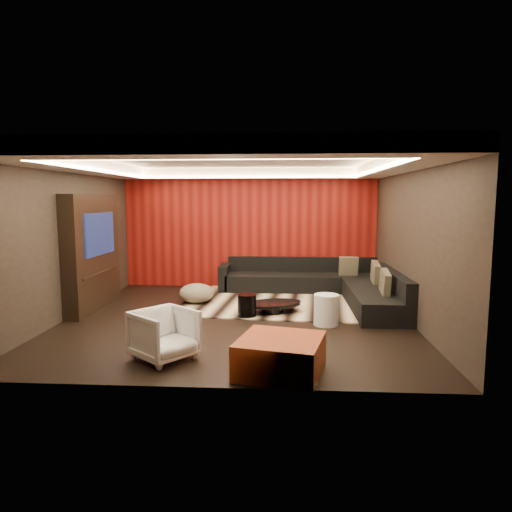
# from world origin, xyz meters

# --- Properties ---
(floor) EXTENTS (6.00, 6.00, 0.02)m
(floor) POSITION_xyz_m (0.00, 0.00, -0.01)
(floor) COLOR black
(floor) RESTS_ON ground
(ceiling) EXTENTS (6.00, 6.00, 0.02)m
(ceiling) POSITION_xyz_m (0.00, 0.00, 2.81)
(ceiling) COLOR silver
(ceiling) RESTS_ON ground
(wall_back) EXTENTS (6.00, 0.02, 2.80)m
(wall_back) POSITION_xyz_m (0.00, 3.01, 1.40)
(wall_back) COLOR black
(wall_back) RESTS_ON ground
(wall_left) EXTENTS (0.02, 6.00, 2.80)m
(wall_left) POSITION_xyz_m (-3.01, 0.00, 1.40)
(wall_left) COLOR black
(wall_left) RESTS_ON ground
(wall_right) EXTENTS (0.02, 6.00, 2.80)m
(wall_right) POSITION_xyz_m (3.01, 0.00, 1.40)
(wall_right) COLOR black
(wall_right) RESTS_ON ground
(red_feature_wall) EXTENTS (5.98, 0.05, 2.78)m
(red_feature_wall) POSITION_xyz_m (0.00, 2.97, 1.40)
(red_feature_wall) COLOR #6B0C0A
(red_feature_wall) RESTS_ON ground
(soffit_back) EXTENTS (6.00, 0.60, 0.22)m
(soffit_back) POSITION_xyz_m (0.00, 2.70, 2.69)
(soffit_back) COLOR silver
(soffit_back) RESTS_ON ground
(soffit_front) EXTENTS (6.00, 0.60, 0.22)m
(soffit_front) POSITION_xyz_m (0.00, -2.70, 2.69)
(soffit_front) COLOR silver
(soffit_front) RESTS_ON ground
(soffit_left) EXTENTS (0.60, 4.80, 0.22)m
(soffit_left) POSITION_xyz_m (-2.70, 0.00, 2.69)
(soffit_left) COLOR silver
(soffit_left) RESTS_ON ground
(soffit_right) EXTENTS (0.60, 4.80, 0.22)m
(soffit_right) POSITION_xyz_m (2.70, 0.00, 2.69)
(soffit_right) COLOR silver
(soffit_right) RESTS_ON ground
(cove_back) EXTENTS (4.80, 0.08, 0.04)m
(cove_back) POSITION_xyz_m (0.00, 2.36, 2.60)
(cove_back) COLOR #FFD899
(cove_back) RESTS_ON ground
(cove_front) EXTENTS (4.80, 0.08, 0.04)m
(cove_front) POSITION_xyz_m (0.00, -2.36, 2.60)
(cove_front) COLOR #FFD899
(cove_front) RESTS_ON ground
(cove_left) EXTENTS (0.08, 4.80, 0.04)m
(cove_left) POSITION_xyz_m (-2.36, 0.00, 2.60)
(cove_left) COLOR #FFD899
(cove_left) RESTS_ON ground
(cove_right) EXTENTS (0.08, 4.80, 0.04)m
(cove_right) POSITION_xyz_m (2.36, 0.00, 2.60)
(cove_right) COLOR #FFD899
(cove_right) RESTS_ON ground
(tv_surround) EXTENTS (0.30, 2.00, 2.20)m
(tv_surround) POSITION_xyz_m (-2.85, 0.60, 1.10)
(tv_surround) COLOR black
(tv_surround) RESTS_ON ground
(tv_screen) EXTENTS (0.04, 1.30, 0.80)m
(tv_screen) POSITION_xyz_m (-2.69, 0.60, 1.45)
(tv_screen) COLOR black
(tv_screen) RESTS_ON ground
(tv_shelf) EXTENTS (0.04, 1.60, 0.04)m
(tv_shelf) POSITION_xyz_m (-2.69, 0.60, 0.70)
(tv_shelf) COLOR black
(tv_shelf) RESTS_ON ground
(rug) EXTENTS (4.25, 3.34, 0.02)m
(rug) POSITION_xyz_m (0.81, 1.36, 0.01)
(rug) COLOR beige
(rug) RESTS_ON floor
(coffee_table) EXTENTS (1.44, 1.44, 0.19)m
(coffee_table) POSITION_xyz_m (0.62, 0.43, 0.11)
(coffee_table) COLOR black
(coffee_table) RESTS_ON rug
(drum_stool) EXTENTS (0.36, 0.36, 0.40)m
(drum_stool) POSITION_xyz_m (0.17, 0.11, 0.22)
(drum_stool) COLOR black
(drum_stool) RESTS_ON rug
(striped_pouf) EXTENTS (0.74, 0.74, 0.39)m
(striped_pouf) POSITION_xyz_m (-0.94, 1.14, 0.21)
(striped_pouf) COLOR beige
(striped_pouf) RESTS_ON rug
(white_side_table) EXTENTS (0.55, 0.55, 0.52)m
(white_side_table) POSITION_xyz_m (1.54, -0.32, 0.26)
(white_side_table) COLOR white
(white_side_table) RESTS_ON floor
(orange_ottoman) EXTENTS (1.17, 1.17, 0.43)m
(orange_ottoman) POSITION_xyz_m (0.79, -2.50, 0.22)
(orange_ottoman) COLOR #9D3314
(orange_ottoman) RESTS_ON floor
(armchair) EXTENTS (1.02, 1.02, 0.67)m
(armchair) POSITION_xyz_m (-0.74, -2.12, 0.33)
(armchair) COLOR white
(armchair) RESTS_ON floor
(sectional_sofa) EXTENTS (3.65, 3.50, 0.75)m
(sectional_sofa) POSITION_xyz_m (1.73, 1.86, 0.26)
(sectional_sofa) COLOR black
(sectional_sofa) RESTS_ON floor
(throw_pillows) EXTENTS (0.69, 2.39, 0.50)m
(throw_pillows) POSITION_xyz_m (2.53, 1.36, 0.62)
(throw_pillows) COLOR tan
(throw_pillows) RESTS_ON sectional_sofa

